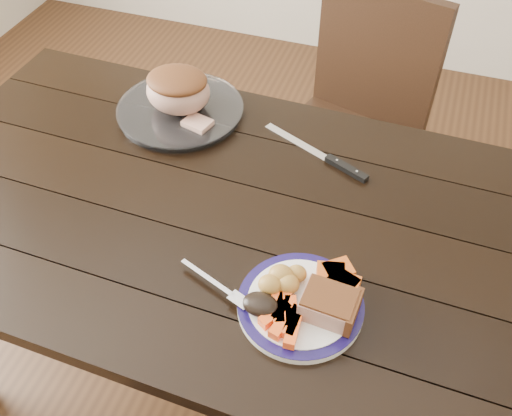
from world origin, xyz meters
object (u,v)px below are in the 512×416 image
(serving_platter, at_px, (181,111))
(roast_joint, at_px, (178,91))
(chair_far, at_px, (355,117))
(pork_slice, at_px, (329,305))
(fork, at_px, (220,287))
(dining_table, at_px, (227,235))
(carving_knife, at_px, (333,161))
(dinner_plate, at_px, (300,305))

(serving_platter, xyz_separation_m, roast_joint, (0.00, 0.00, 0.06))
(chair_far, height_order, pork_slice, chair_far)
(fork, bearing_deg, serving_platter, 142.00)
(dining_table, xyz_separation_m, chair_far, (0.17, 0.73, -0.13))
(pork_slice, relative_size, roast_joint, 0.59)
(pork_slice, xyz_separation_m, fork, (-0.22, -0.01, -0.02))
(dining_table, relative_size, roast_joint, 9.38)
(serving_platter, distance_m, roast_joint, 0.06)
(chair_far, distance_m, pork_slice, 0.99)
(dining_table, relative_size, fork, 9.39)
(pork_slice, bearing_deg, carving_knife, 101.93)
(serving_platter, xyz_separation_m, carving_knife, (0.44, -0.06, -0.00))
(serving_platter, height_order, carving_knife, serving_platter)
(dinner_plate, height_order, fork, fork)
(dining_table, distance_m, serving_platter, 0.40)
(serving_platter, bearing_deg, roast_joint, 0.00)
(pork_slice, xyz_separation_m, carving_knife, (-0.09, 0.44, -0.04))
(chair_far, relative_size, pork_slice, 9.11)
(chair_far, xyz_separation_m, dinner_plate, (0.06, -0.94, 0.23))
(serving_platter, relative_size, fork, 1.94)
(serving_platter, xyz_separation_m, fork, (0.32, -0.52, 0.01))
(dinner_plate, bearing_deg, serving_platter, 133.90)
(dining_table, relative_size, serving_platter, 4.85)
(dinner_plate, bearing_deg, dining_table, 139.09)
(chair_far, xyz_separation_m, fork, (-0.10, -0.96, 0.25))
(dining_table, height_order, dinner_plate, dinner_plate)
(dining_table, bearing_deg, serving_platter, 129.72)
(pork_slice, bearing_deg, chair_far, 97.12)
(dining_table, distance_m, carving_knife, 0.32)
(chair_far, bearing_deg, dining_table, 92.23)
(dining_table, xyz_separation_m, pork_slice, (0.29, -0.21, 0.14))
(dinner_plate, relative_size, serving_platter, 0.75)
(dining_table, bearing_deg, chair_far, 76.77)
(dining_table, relative_size, dinner_plate, 6.49)
(pork_slice, relative_size, fork, 0.59)
(chair_far, bearing_deg, serving_platter, 61.82)
(pork_slice, height_order, fork, pork_slice)
(pork_slice, bearing_deg, roast_joint, 136.77)
(fork, height_order, carving_knife, fork)
(dining_table, distance_m, dinner_plate, 0.33)
(dinner_plate, distance_m, pork_slice, 0.07)
(dining_table, distance_m, fork, 0.26)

